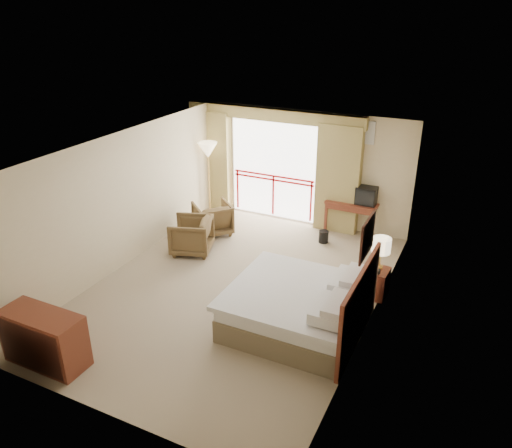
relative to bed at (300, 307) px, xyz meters
The scene contains 29 objects.
floor 1.66m from the bed, 158.15° to the left, with size 7.00×7.00×0.00m, color gray.
ceiling 2.83m from the bed, 158.15° to the left, with size 7.00×7.00×0.00m, color white.
wall_back 4.47m from the bed, 110.05° to the left, with size 5.00×5.00×0.00m, color beige.
wall_front 3.41m from the bed, 117.29° to the right, with size 5.00×5.00×0.00m, color beige.
wall_left 4.16m from the bed, behind, with size 7.00×7.00×0.00m, color beige.
wall_right 1.52m from the bed, 30.87° to the left, with size 7.00×7.00×0.00m, color beige.
balcony_door 4.75m from the bed, 119.37° to the left, with size 2.40×2.40×0.00m, color white.
balcony_railing 4.68m from the bed, 119.49° to the left, with size 2.09×0.03×1.02m.
curtain_left 5.65m from the bed, 134.97° to the left, with size 1.00×0.26×2.50m, color olive.
curtain_right 4.10m from the bed, 99.29° to the left, with size 1.00×0.26×2.50m, color olive.
valance 5.08m from the bed, 119.98° to the left, with size 4.40×0.22×0.28m, color olive.
hvac_vent 4.53m from the bed, 92.76° to the left, with size 0.50×0.04×0.50m, color silver.
bed is the anchor object (origin of this frame).
headboard 1.00m from the bed, ahead, with size 0.06×2.10×1.30m, color #5B2115.
framed_art 1.77m from the bed, ahead, with size 0.04×0.72×0.60m.
nightstand 1.75m from the bed, 58.43° to the left, with size 0.38×0.45×0.54m, color #5B2115.
table_lamp 1.89m from the bed, 59.27° to the left, with size 0.33×0.33×0.59m.
phone 1.60m from the bed, 57.13° to the left, with size 0.19×0.15×0.08m, color black.
desk 4.03m from the bed, 93.88° to the left, with size 1.17×0.57×0.77m.
tv 4.00m from the bed, 89.60° to the left, with size 0.45×0.36×0.41m.
coffee_maker 4.05m from the bed, 98.92° to the left, with size 0.13×0.13×0.29m, color black.
cup 3.97m from the bed, 96.88° to the left, with size 0.06×0.06×0.09m, color white.
wastebasket 3.26m from the bed, 101.83° to the left, with size 0.22×0.22×0.27m, color black.
armchair_far 4.05m from the bed, 141.09° to the left, with size 0.79×0.81×0.74m, color #4E3A22.
armchair_near 3.44m from the bed, 153.70° to the left, with size 0.82×0.84×0.77m, color #4E3A22.
side_table 3.92m from the bed, 144.63° to the left, with size 0.46×0.46×0.50m.
book 3.92m from the bed, 144.63° to the left, with size 0.16×0.22×0.02m, color white.
floor_lamp 5.30m from the bed, 137.23° to the left, with size 0.47×0.47×1.84m.
dresser 3.93m from the bed, 140.96° to the right, with size 1.27×0.54×0.84m.
Camera 1 is at (3.84, -7.08, 4.95)m, focal length 35.00 mm.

